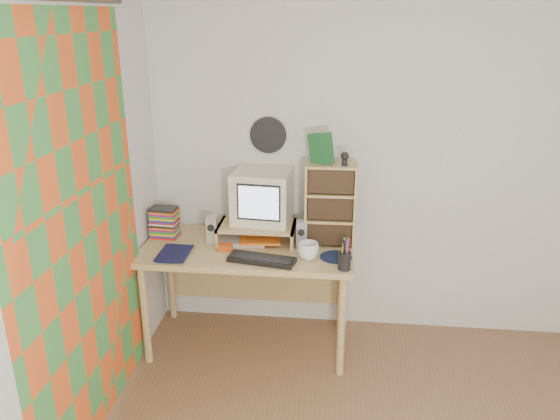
% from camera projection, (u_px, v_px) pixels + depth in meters
% --- Properties ---
extents(back_wall, '(3.50, 0.00, 3.50)m').
position_uv_depth(back_wall, '(404.00, 164.00, 3.71)').
color(back_wall, white).
rests_on(back_wall, floor).
extents(left_wall, '(0.00, 3.50, 3.50)m').
position_uv_depth(left_wall, '(19.00, 261.00, 2.25)').
color(left_wall, white).
rests_on(left_wall, floor).
extents(curtain, '(0.00, 2.20, 2.20)m').
position_uv_depth(curtain, '(83.00, 239.00, 2.73)').
color(curtain, '#E1571F').
rests_on(curtain, left_wall).
extents(wall_disc, '(0.25, 0.02, 0.25)m').
position_uv_depth(wall_disc, '(268.00, 135.00, 3.73)').
color(wall_disc, black).
rests_on(wall_disc, back_wall).
extents(desk, '(1.40, 0.70, 0.75)m').
position_uv_depth(desk, '(249.00, 260.00, 3.75)').
color(desk, '#DCC176').
rests_on(desk, floor).
extents(monitor_riser, '(0.52, 0.30, 0.12)m').
position_uv_depth(monitor_riser, '(257.00, 228.00, 3.70)').
color(monitor_riser, '#D7B371').
rests_on(monitor_riser, desk).
extents(crt_monitor, '(0.40, 0.40, 0.35)m').
position_uv_depth(crt_monitor, '(262.00, 197.00, 3.67)').
color(crt_monitor, silver).
rests_on(crt_monitor, monitor_riser).
extents(speaker_left, '(0.07, 0.07, 0.19)m').
position_uv_depth(speaker_left, '(212.00, 230.00, 3.67)').
color(speaker_left, '#B4B5B9').
rests_on(speaker_left, desk).
extents(speaker_right, '(0.08, 0.08, 0.18)m').
position_uv_depth(speaker_right, '(301.00, 234.00, 3.60)').
color(speaker_right, '#B4B5B9').
rests_on(speaker_right, desk).
extents(keyboard, '(0.44, 0.22, 0.03)m').
position_uv_depth(keyboard, '(262.00, 259.00, 3.41)').
color(keyboard, black).
rests_on(keyboard, desk).
extents(dvd_stack, '(0.19, 0.14, 0.26)m').
position_uv_depth(dvd_stack, '(164.00, 219.00, 3.76)').
color(dvd_stack, brown).
rests_on(dvd_stack, desk).
extents(cd_rack, '(0.34, 0.18, 0.56)m').
position_uv_depth(cd_rack, '(330.00, 205.00, 3.59)').
color(cd_rack, '#D7B371').
rests_on(cd_rack, desk).
extents(mug, '(0.14, 0.14, 0.11)m').
position_uv_depth(mug, '(308.00, 251.00, 3.44)').
color(mug, white).
rests_on(mug, desk).
extents(diary, '(0.24, 0.18, 0.05)m').
position_uv_depth(diary, '(160.00, 251.00, 3.51)').
color(diary, '#10143B').
rests_on(diary, desk).
extents(mousepad, '(0.24, 0.24, 0.00)m').
position_uv_depth(mousepad, '(336.00, 257.00, 3.48)').
color(mousepad, '#101738').
rests_on(mousepad, desk).
extents(pen_cup, '(0.08, 0.08, 0.16)m').
position_uv_depth(pen_cup, '(345.00, 257.00, 3.29)').
color(pen_cup, black).
rests_on(pen_cup, desk).
extents(papers, '(0.33, 0.26, 0.04)m').
position_uv_depth(papers, '(249.00, 239.00, 3.70)').
color(papers, beige).
rests_on(papers, desk).
extents(red_box, '(0.09, 0.06, 0.04)m').
position_uv_depth(red_box, '(226.00, 247.00, 3.57)').
color(red_box, '#CB4915').
rests_on(red_box, desk).
extents(game_box, '(0.16, 0.08, 0.20)m').
position_uv_depth(game_box, '(321.00, 148.00, 3.47)').
color(game_box, '#175328').
rests_on(game_box, cd_rack).
extents(webcam, '(0.05, 0.05, 0.09)m').
position_uv_depth(webcam, '(345.00, 159.00, 3.44)').
color(webcam, black).
rests_on(webcam, cd_rack).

